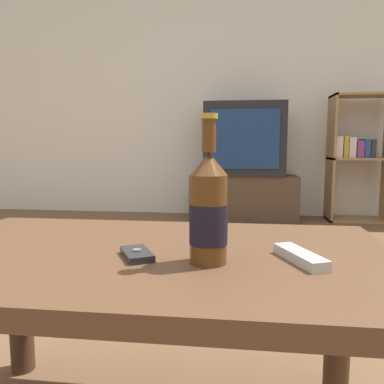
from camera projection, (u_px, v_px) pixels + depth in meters
back_wall at (220, 84)px, 3.69m from camera, size 8.00×0.05×2.60m
coffee_table at (151, 284)px, 0.82m from camera, size 1.06×0.62×0.47m
tv_stand at (243, 197)px, 3.53m from camera, size 0.99×0.39×0.42m
television at (244, 139)px, 3.46m from camera, size 0.73×0.43×0.66m
bookshelf at (357, 155)px, 3.41m from camera, size 0.53×0.30×1.15m
beer_bottle at (208, 210)px, 0.71m from camera, size 0.07×0.07×0.28m
cell_phone at (137, 254)px, 0.76m from camera, size 0.09×0.11×0.02m
remote_control at (300, 257)px, 0.73m from camera, size 0.09×0.15×0.02m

